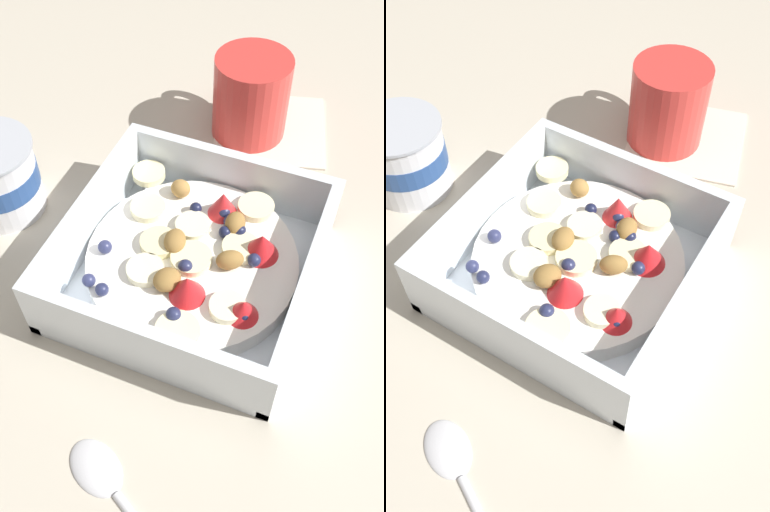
# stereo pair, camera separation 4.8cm
# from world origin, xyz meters

# --- Properties ---
(ground_plane) EXTENTS (2.40, 2.40, 0.00)m
(ground_plane) POSITION_xyz_m (0.00, 0.00, 0.00)
(ground_plane) COLOR beige
(fruit_bowl) EXTENTS (0.21, 0.21, 0.06)m
(fruit_bowl) POSITION_xyz_m (-0.01, 0.02, 0.02)
(fruit_bowl) COLOR white
(fruit_bowl) RESTS_ON ground
(spoon) EXTENTS (0.10, 0.16, 0.01)m
(spoon) POSITION_xyz_m (-0.21, -0.01, 0.00)
(spoon) COLOR silver
(spoon) RESTS_ON ground
(yogurt_cup) EXTENTS (0.08, 0.08, 0.08)m
(yogurt_cup) POSITION_xyz_m (0.00, 0.22, 0.04)
(yogurt_cup) COLOR white
(yogurt_cup) RESTS_ON ground
(coffee_mug) EXTENTS (0.09, 0.10, 0.09)m
(coffee_mug) POSITION_xyz_m (0.20, 0.04, 0.05)
(coffee_mug) COLOR red
(coffee_mug) RESTS_ON ground
(folded_napkin) EXTENTS (0.15, 0.15, 0.01)m
(folded_napkin) POSITION_xyz_m (0.21, 0.01, 0.00)
(folded_napkin) COLOR silver
(folded_napkin) RESTS_ON ground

